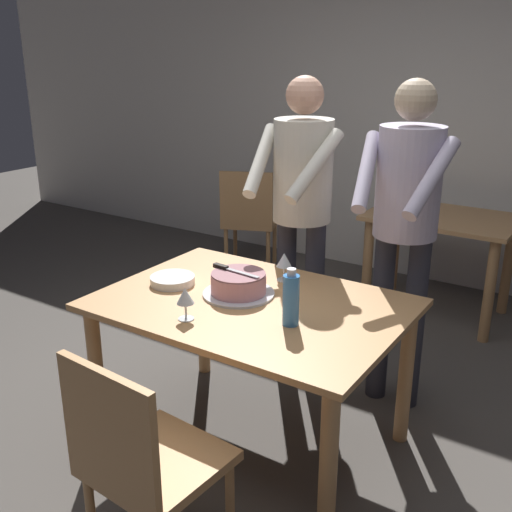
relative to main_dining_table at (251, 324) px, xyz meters
name	(u,v)px	position (x,y,z in m)	size (l,w,h in m)	color
ground_plane	(252,439)	(0.00, 0.00, -0.64)	(14.00, 14.00, 0.00)	#4C4742
back_wall	(443,115)	(0.00, 2.71, 0.71)	(10.00, 0.12, 2.70)	silver
main_dining_table	(251,324)	(0.00, 0.00, 0.00)	(1.38, 0.98, 0.75)	tan
cake_on_platter	(239,285)	(-0.09, 0.03, 0.16)	(0.34, 0.34, 0.11)	silver
cake_knife	(227,268)	(-0.17, 0.04, 0.23)	(0.27, 0.05, 0.02)	silver
plate_stack	(173,280)	(-0.45, -0.03, 0.13)	(0.22, 0.22, 0.04)	white
wine_glass_near	(284,261)	(-0.01, 0.31, 0.21)	(0.08, 0.08, 0.14)	silver
wine_glass_far	(185,297)	(-0.13, -0.31, 0.21)	(0.08, 0.08, 0.14)	silver
water_bottle	(291,299)	(0.27, -0.11, 0.23)	(0.07, 0.07, 0.25)	#387AC6
person_cutting_cake	(301,198)	(-0.14, 0.70, 0.44)	(0.47, 0.56, 1.72)	#2D2D38
person_standing_beside	(406,212)	(0.44, 0.73, 0.44)	(0.47, 0.56, 1.72)	#2D2D38
chair_near_side	(142,459)	(0.11, -0.86, -0.15)	(0.47, 0.47, 0.90)	tan
background_table	(440,237)	(0.28, 2.01, -0.06)	(1.00, 0.70, 0.74)	tan
background_chair_0	(249,216)	(-1.35, 1.99, -0.15)	(0.58, 0.58, 0.90)	tan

